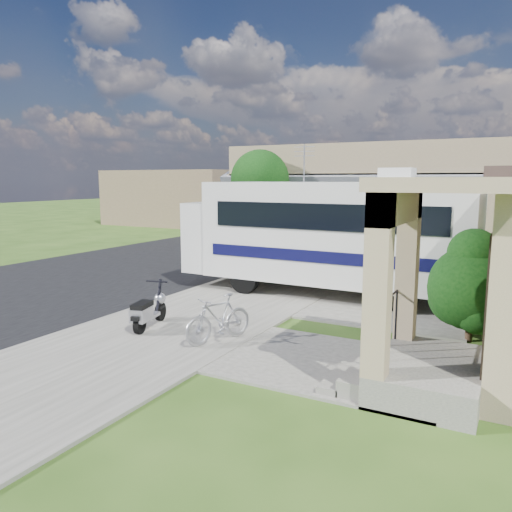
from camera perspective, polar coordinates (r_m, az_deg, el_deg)
The scene contains 18 objects.
ground at distance 11.52m, azimuth -3.72°, elevation -8.27°, with size 120.00×120.00×0.00m, color #254612.
street_slab at distance 23.73m, azimuth -6.36°, elevation 0.58°, with size 9.00×80.00×0.02m, color black.
sidewalk_slab at distance 20.78m, azimuth 8.59°, elevation -0.58°, with size 4.00×80.00×0.06m, color #5A5851.
driveway_slab at distance 14.88m, azimuth 10.51°, elevation -4.37°, with size 7.00×6.00×0.05m, color #5A5851.
walk_slab at distance 9.42m, azimuth 8.94°, elevation -12.15°, with size 4.00×3.00×0.05m, color #5A5851.
warehouse at distance 24.06m, azimuth 14.15°, elevation 5.22°, with size 12.50×8.40×5.04m.
distant_bldg_far at distance 38.80m, azimuth -7.95°, elevation 6.67°, with size 10.00×8.00×4.00m, color brown.
distant_bldg_near at distance 48.12m, azimuth 2.52°, elevation 6.66°, with size 8.00×7.00×3.20m, color #7A6A4C.
street_tree_a at distance 20.71m, azimuth 0.77°, elevation 8.43°, with size 2.44×2.40×4.58m.
street_tree_b at distance 29.95m, azimuth 9.72°, elevation 8.69°, with size 2.44×2.40×4.73m.
street_tree_c at distance 38.58m, azimuth 14.02°, elevation 8.13°, with size 2.44×2.40×4.42m.
motorhome at distance 14.65m, azimuth 8.14°, elevation 2.72°, with size 8.41×2.77×4.31m.
shrub at distance 11.30m, azimuth 23.75°, elevation -2.97°, with size 1.94×1.85×2.38m.
scooter at distance 11.48m, azimuth -12.24°, elevation -6.17°, with size 0.69×1.51×1.00m.
bicycle at distance 10.36m, azimuth -4.29°, elevation -7.43°, with size 0.46×1.62×0.98m, color #A2A1A9.
pickup_truck at distance 25.86m, azimuth 0.55°, elevation 3.02°, with size 2.58×5.59×1.55m, color white.
van at distance 32.27m, azimuth 6.18°, elevation 4.35°, with size 2.55×6.27×1.82m, color white.
garden_hose at distance 9.97m, azimuth 13.50°, elevation -10.63°, with size 0.46×0.46×0.21m, color #156B1A.
Camera 1 is at (5.84, -9.33, 3.38)m, focal length 35.00 mm.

